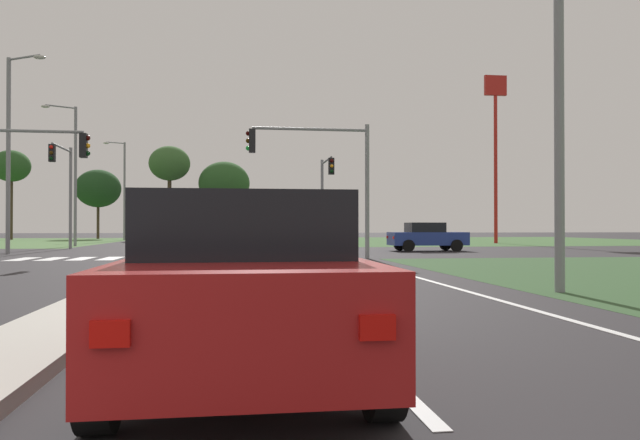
{
  "coord_description": "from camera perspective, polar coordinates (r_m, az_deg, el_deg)",
  "views": [
    {
      "loc": [
        2.18,
        -1.16,
        1.32
      ],
      "look_at": [
        6.03,
        26.33,
        1.63
      ],
      "focal_mm": 33.91,
      "sensor_mm": 36.0,
      "label": 1
    }
  ],
  "objects": [
    {
      "name": "ground_plane",
      "position": [
        31.26,
        -11.98,
        -3.05
      ],
      "size": [
        200.0,
        200.0,
        0.0
      ],
      "primitive_type": "plane",
      "color": "#282628"
    },
    {
      "name": "grass_verge_far_right",
      "position": [
        60.36,
        14.77,
        -1.87
      ],
      "size": [
        35.0,
        35.0,
        0.01
      ],
      "primitive_type": "cube",
      "color": "#385B2D",
      "rests_on": "ground"
    },
    {
      "name": "median_island_near",
      "position": [
        12.42,
        -18.15,
        -6.39
      ],
      "size": [
        1.2,
        22.0,
        0.14
      ],
      "primitive_type": "cube",
      "color": "#ADA89E",
      "rests_on": "ground"
    },
    {
      "name": "median_island_far",
      "position": [
        56.22,
        -10.19,
        -1.9
      ],
      "size": [
        1.2,
        36.0,
        0.14
      ],
      "primitive_type": "cube",
      "color": "#ADA89E",
      "rests_on": "ground"
    },
    {
      "name": "lane_dash_near",
      "position": [
        5.09,
        7.63,
        -15.62
      ],
      "size": [
        0.14,
        2.0,
        0.01
      ],
      "primitive_type": "cube",
      "color": "silver",
      "rests_on": "ground"
    },
    {
      "name": "lane_dash_second",
      "position": [
        10.9,
        -0.96,
        -7.58
      ],
      "size": [
        0.14,
        2.0,
        0.01
      ],
      "primitive_type": "cube",
      "color": "silver",
      "rests_on": "ground"
    },
    {
      "name": "lane_dash_third",
      "position": [
        16.84,
        -3.46,
        -5.12
      ],
      "size": [
        0.14,
        2.0,
        0.01
      ],
      "primitive_type": "cube",
      "color": "silver",
      "rests_on": "ground"
    },
    {
      "name": "lane_dash_fourth",
      "position": [
        22.82,
        -4.65,
        -3.95
      ],
      "size": [
        0.14,
        2.0,
        0.01
      ],
      "primitive_type": "cube",
      "color": "silver",
      "rests_on": "ground"
    },
    {
      "name": "lane_dash_fifth",
      "position": [
        28.8,
        -5.34,
        -3.26
      ],
      "size": [
        0.14,
        2.0,
        0.01
      ],
      "primitive_type": "cube",
      "color": "silver",
      "rests_on": "ground"
    },
    {
      "name": "edge_line_right",
      "position": [
        14.03,
        11.59,
        -6.01
      ],
      "size": [
        0.14,
        24.0,
        0.01
      ],
      "primitive_type": "cube",
      "color": "silver",
      "rests_on": "ground"
    },
    {
      "name": "stop_bar_near",
      "position": [
        24.25,
        -4.13,
        -3.75
      ],
      "size": [
        6.4,
        0.5,
        0.01
      ],
      "primitive_type": "cube",
      "color": "silver",
      "rests_on": "ground"
    },
    {
      "name": "crosswalk_bar_near",
      "position": [
        27.37,
        -26.27,
        -3.33
      ],
      "size": [
        0.7,
        2.8,
        0.01
      ],
      "primitive_type": "cube",
      "color": "silver",
      "rests_on": "ground"
    },
    {
      "name": "crosswalk_bar_second",
      "position": [
        27.03,
        -23.95,
        -3.38
      ],
      "size": [
        0.7,
        2.8,
        0.01
      ],
      "primitive_type": "cube",
      "color": "silver",
      "rests_on": "ground"
    },
    {
      "name": "crosswalk_bar_third",
      "position": [
        26.74,
        -21.58,
        -3.42
      ],
      "size": [
        0.7,
        2.8,
        0.01
      ],
      "primitive_type": "cube",
      "color": "silver",
      "rests_on": "ground"
    },
    {
      "name": "crosswalk_bar_fourth",
      "position": [
        26.49,
        -19.16,
        -3.45
      ],
      "size": [
        0.7,
        2.8,
        0.01
      ],
      "primitive_type": "cube",
      "color": "silver",
      "rests_on": "ground"
    },
    {
      "name": "crosswalk_bar_fifth",
      "position": [
        26.3,
        -16.69,
        -3.48
      ],
      "size": [
        0.7,
        2.8,
        0.01
      ],
      "primitive_type": "cube",
      "color": "silver",
      "rests_on": "ground"
    },
    {
      "name": "car_maroon_near",
      "position": [
        29.09,
        -8.96,
        -1.73
      ],
      "size": [
        4.22,
        2.0,
        1.49
      ],
      "rotation": [
        0.0,
        0.0,
        -1.57
      ],
      "color": "maroon",
      "rests_on": "ground"
    },
    {
      "name": "car_red_second",
      "position": [
        5.43,
        -7.29,
        -6.03
      ],
      "size": [
        2.07,
        4.41,
        1.59
      ],
      "color": "#A31919",
      "rests_on": "ground"
    },
    {
      "name": "car_teal_third",
      "position": [
        57.28,
        -12.5,
        -1.13
      ],
      "size": [
        2.02,
        4.23,
        1.61
      ],
      "rotation": [
        0.0,
        0.0,
        3.14
      ],
      "color": "#19565B",
      "rests_on": "ground"
    },
    {
      "name": "car_blue_fourth",
      "position": [
        33.37,
        10.06,
        -1.54
      ],
      "size": [
        4.18,
        1.96,
        1.55
      ],
      "rotation": [
        0.0,
        0.0,
        -1.57
      ],
      "color": "navy",
      "rests_on": "ground"
    },
    {
      "name": "traffic_signal_far_right",
      "position": [
        36.8,
        0.52,
        3.21
      ],
      "size": [
        0.32,
        4.06,
        5.56
      ],
      "color": "gray",
      "rests_on": "ground"
    },
    {
      "name": "traffic_signal_far_left",
      "position": [
        37.78,
        -22.99,
        3.64
      ],
      "size": [
        0.32,
        4.05,
        6.06
      ],
      "color": "gray",
      "rests_on": "ground"
    },
    {
      "name": "traffic_signal_near_right",
      "position": [
        24.95,
        0.27,
        5.23
      ],
      "size": [
        5.11,
        0.32,
        5.58
      ],
      "color": "gray",
      "rests_on": "ground"
    },
    {
      "name": "traffic_signal_near_left",
      "position": [
        26.0,
        -26.45,
        4.49
      ],
      "size": [
        4.24,
        0.32,
        5.26
      ],
      "color": "gray",
      "rests_on": "ground"
    },
    {
      "name": "street_lamp_near",
      "position": [
        13.42,
        22.21,
        14.55
      ],
      "size": [
        0.83,
        2.1,
        8.59
      ],
      "color": "gray",
      "rests_on": "ground"
    },
    {
      "name": "street_lamp_second",
      "position": [
        32.71,
        -27.12,
        6.39
      ],
      "size": [
        2.11,
        1.29,
        9.47
      ],
      "color": "gray",
      "rests_on": "ground"
    },
    {
      "name": "street_lamp_third",
      "position": [
        44.52,
        -22.31,
        4.53
      ],
      "size": [
        2.07,
        1.18,
        9.52
      ],
      "color": "gray",
      "rests_on": "ground"
    },
    {
      "name": "street_lamp_fourth",
      "position": [
        62.41,
        -18.11,
        3.08
      ],
      "size": [
        1.96,
        1.04,
        9.63
      ],
      "color": "gray",
      "rests_on": "ground"
    },
    {
      "name": "pedestrian_at_median",
      "position": [
        40.13,
        -10.76,
        -0.8
      ],
      "size": [
        0.34,
        0.34,
        1.75
      ],
      "rotation": [
        0.0,
        0.0,
        1.34
      ],
      "color": "#4C4C4C",
      "rests_on": "median_island_far"
    },
    {
      "name": "fastfood_pole_sign",
      "position": [
        50.99,
        16.22,
        8.8
      ],
      "size": [
        1.8,
        0.4,
        13.46
      ],
      "color": "red",
      "rests_on": "ground"
    },
    {
      "name": "treeline_near",
      "position": [
        68.72,
        -27.13,
        4.49
      ],
      "size": [
        3.74,
        3.74,
        9.06
      ],
      "color": "#423323",
      "rests_on": "ground"
    },
    {
      "name": "treeline_second",
      "position": [
        70.07,
        -20.2,
        2.8
      ],
      "size": [
        4.83,
        4.83,
        7.54
      ],
      "color": "#423323",
      "rests_on": "ground"
    },
    {
      "name": "treeline_third",
      "position": [
        65.59,
        -14.01,
        5.14
      ],
      "size": [
        4.28,
        4.28,
        9.8
      ],
      "color": "#423323",
      "rests_on": "ground"
    },
    {
      "name": "treeline_fourth",
      "position": [
        64.62,
        -9.03,
        3.43
      ],
      "size": [
        5.36,
        5.36,
        8.19
      ],
      "color": "#423323",
      "rests_on": "ground"
    }
  ]
}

